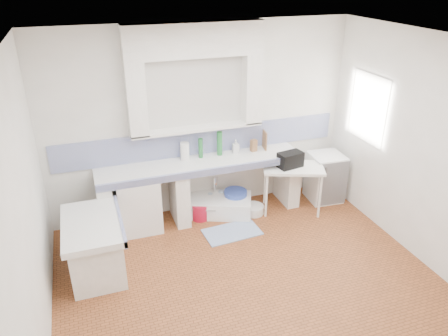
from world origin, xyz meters
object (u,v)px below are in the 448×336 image
object	(u,v)px
side_table	(292,189)
stove	(138,202)
sink	(219,206)
fridge	(325,177)

from	to	relation	value
side_table	stove	bearing A→B (deg)	-166.10
stove	sink	distance (m)	1.24
sink	side_table	xyz separation A→B (m)	(1.08, -0.29, 0.25)
sink	side_table	distance (m)	1.15
stove	side_table	world-z (taller)	stove
stove	fridge	xyz separation A→B (m)	(2.96, -0.12, -0.03)
stove	fridge	size ratio (longest dim) A/B	1.07
stove	fridge	bearing A→B (deg)	-1.77
fridge	sink	bearing A→B (deg)	179.99
side_table	fridge	size ratio (longest dim) A/B	1.15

